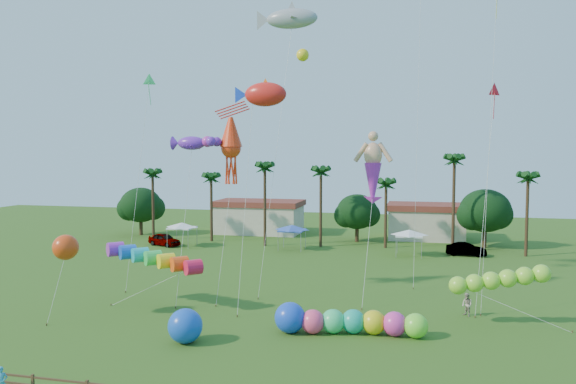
% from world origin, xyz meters
% --- Properties ---
extents(ground, '(160.00, 160.00, 0.00)m').
position_xyz_m(ground, '(0.00, 0.00, 0.00)').
color(ground, '#285116').
rests_on(ground, ground).
extents(tree_line, '(69.46, 8.91, 11.00)m').
position_xyz_m(tree_line, '(3.57, 44.00, 4.28)').
color(tree_line, '#3A2819').
rests_on(tree_line, ground).
extents(buildings_row, '(35.00, 7.00, 4.00)m').
position_xyz_m(buildings_row, '(-3.09, 50.00, 2.00)').
color(buildings_row, beige).
rests_on(buildings_row, ground).
extents(tent_row, '(31.00, 4.00, 0.60)m').
position_xyz_m(tent_row, '(-6.00, 36.33, 2.75)').
color(tent_row, white).
rests_on(tent_row, ground).
extents(car_a, '(4.98, 3.52, 1.58)m').
position_xyz_m(car_a, '(-22.49, 36.07, 0.79)').
color(car_a, '#4C4C54').
rests_on(car_a, ground).
extents(car_b, '(4.60, 1.86, 1.49)m').
position_xyz_m(car_b, '(14.38, 37.73, 0.74)').
color(car_b, '#4C4C54').
rests_on(car_b, ground).
extents(spectator_a, '(0.69, 0.64, 1.58)m').
position_xyz_m(spectator_a, '(-10.12, -6.81, 0.79)').
color(spectator_a, teal).
rests_on(spectator_a, ground).
extents(spectator_b, '(1.00, 1.03, 1.67)m').
position_xyz_m(spectator_b, '(12.66, 12.76, 0.84)').
color(spectator_b, '#AFA091').
rests_on(spectator_b, ground).
extents(caterpillar_inflatable, '(9.97, 2.89, 2.02)m').
position_xyz_m(caterpillar_inflatable, '(4.59, 6.65, 0.85)').
color(caterpillar_inflatable, '#FF4377').
rests_on(caterpillar_inflatable, ground).
extents(blue_ball, '(2.16, 2.16, 2.16)m').
position_xyz_m(blue_ball, '(-4.80, 2.65, 1.08)').
color(blue_ball, blue).
rests_on(blue_ball, ground).
extents(rainbow_tube, '(8.70, 5.69, 3.99)m').
position_xyz_m(rainbow_tube, '(-9.03, 8.94, 3.41)').
color(rainbow_tube, '#EA1A44').
rests_on(rainbow_tube, ground).
extents(green_worm, '(10.64, 3.38, 3.50)m').
position_xyz_m(green_worm, '(11.86, 10.39, 2.76)').
color(green_worm, '#8FDE31').
rests_on(green_worm, ground).
extents(orange_ball_kite, '(1.95, 2.77, 6.05)m').
position_xyz_m(orange_ball_kite, '(-15.07, 5.41, 5.14)').
color(orange_ball_kite, '#E43F12').
rests_on(orange_ball_kite, ground).
extents(merman_kite, '(2.79, 6.18, 13.07)m').
position_xyz_m(merman_kite, '(5.38, 17.55, 10.21)').
color(merman_kite, tan).
rests_on(merman_kite, ground).
extents(fish_kite, '(5.10, 5.40, 17.35)m').
position_xyz_m(fish_kite, '(-2.51, 12.98, 16.30)').
color(fish_kite, red).
rests_on(fish_kite, ground).
extents(shark_kite, '(6.22, 7.02, 24.56)m').
position_xyz_m(shark_kite, '(-1.91, 19.37, 23.46)').
color(shark_kite, '#90959D').
rests_on(shark_kite, ground).
extents(squid_kite, '(2.26, 5.17, 14.85)m').
position_xyz_m(squid_kite, '(-6.01, 14.87, 12.20)').
color(squid_kite, '#FF3814').
rests_on(squid_kite, ground).
extents(lobster_kite, '(4.49, 5.53, 13.40)m').
position_xyz_m(lobster_kite, '(-8.92, 13.58, 12.59)').
color(lobster_kite, purple).
rests_on(lobster_kite, ground).
extents(delta_kite_red, '(2.03, 4.61, 17.16)m').
position_xyz_m(delta_kite_red, '(14.58, 16.48, 16.30)').
color(delta_kite_red, red).
rests_on(delta_kite_red, ground).
extents(delta_kite_green, '(1.63, 3.44, 18.72)m').
position_xyz_m(delta_kite_green, '(-13.95, 16.13, 17.82)').
color(delta_kite_green, '#2FC769').
rests_on(delta_kite_green, ground).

